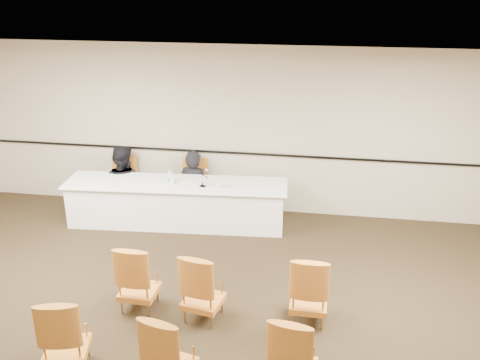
# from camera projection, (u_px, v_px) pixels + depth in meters

# --- Properties ---
(floor) EXTENTS (10.00, 10.00, 0.00)m
(floor) POSITION_uv_depth(u_px,v_px,m) (197.00, 348.00, 6.29)
(floor) COLOR black
(floor) RESTS_ON ground
(ceiling) EXTENTS (10.00, 10.00, 0.00)m
(ceiling) POSITION_uv_depth(u_px,v_px,m) (188.00, 98.00, 5.19)
(ceiling) COLOR white
(ceiling) RESTS_ON ground
(wall_back) EXTENTS (10.00, 0.04, 3.00)m
(wall_back) POSITION_uv_depth(u_px,v_px,m) (248.00, 131.00, 9.41)
(wall_back) COLOR beige
(wall_back) RESTS_ON ground
(wall_rail) EXTENTS (9.80, 0.04, 0.03)m
(wall_rail) POSITION_uv_depth(u_px,v_px,m) (247.00, 153.00, 9.52)
(wall_rail) COLOR black
(wall_rail) RESTS_ON wall_back
(panel_table) EXTENTS (3.85, 1.14, 0.76)m
(panel_table) POSITION_uv_depth(u_px,v_px,m) (177.00, 203.00, 9.26)
(panel_table) COLOR white
(panel_table) RESTS_ON ground
(panelist_main) EXTENTS (0.66, 0.49, 1.64)m
(panelist_main) POSITION_uv_depth(u_px,v_px,m) (194.00, 193.00, 9.77)
(panelist_main) COLOR black
(panelist_main) RESTS_ON ground
(panelist_main_chair) EXTENTS (0.53, 0.53, 0.95)m
(panelist_main_chair) POSITION_uv_depth(u_px,v_px,m) (194.00, 187.00, 9.73)
(panelist_main_chair) COLOR orange
(panelist_main_chair) RESTS_ON ground
(panelist_second) EXTENTS (0.86, 0.70, 1.67)m
(panelist_second) POSITION_uv_depth(u_px,v_px,m) (123.00, 188.00, 9.87)
(panelist_second) COLOR black
(panelist_second) RESTS_ON ground
(panelist_second_chair) EXTENTS (0.53, 0.53, 0.95)m
(panelist_second_chair) POSITION_uv_depth(u_px,v_px,m) (123.00, 184.00, 9.84)
(panelist_second_chair) COLOR orange
(panelist_second_chair) RESTS_ON ground
(papers) EXTENTS (0.33, 0.26, 0.00)m
(papers) POSITION_uv_depth(u_px,v_px,m) (204.00, 185.00, 9.02)
(papers) COLOR white
(papers) RESTS_ON panel_table
(microphone) EXTENTS (0.15, 0.22, 0.28)m
(microphone) POSITION_uv_depth(u_px,v_px,m) (202.00, 179.00, 8.91)
(microphone) COLOR black
(microphone) RESTS_ON panel_table
(water_bottle) EXTENTS (0.09, 0.09, 0.25)m
(water_bottle) POSITION_uv_depth(u_px,v_px,m) (170.00, 176.00, 9.06)
(water_bottle) COLOR #18847D
(water_bottle) RESTS_ON panel_table
(drinking_glass) EXTENTS (0.07, 0.07, 0.10)m
(drinking_glass) POSITION_uv_depth(u_px,v_px,m) (172.00, 182.00, 9.03)
(drinking_glass) COLOR white
(drinking_glass) RESTS_ON panel_table
(coffee_cup) EXTENTS (0.09, 0.09, 0.13)m
(coffee_cup) POSITION_uv_depth(u_px,v_px,m) (219.00, 184.00, 8.88)
(coffee_cup) COLOR silver
(coffee_cup) RESTS_ON panel_table
(aud_chair_front_left) EXTENTS (0.51, 0.51, 0.95)m
(aud_chair_front_left) POSITION_uv_depth(u_px,v_px,m) (138.00, 276.00, 6.88)
(aud_chair_front_left) COLOR orange
(aud_chair_front_left) RESTS_ON ground
(aud_chair_front_mid) EXTENTS (0.58, 0.58, 0.95)m
(aud_chair_front_mid) POSITION_uv_depth(u_px,v_px,m) (203.00, 286.00, 6.68)
(aud_chair_front_mid) COLOR orange
(aud_chair_front_mid) RESTS_ON ground
(aud_chair_front_right) EXTENTS (0.51, 0.51, 0.95)m
(aud_chair_front_right) POSITION_uv_depth(u_px,v_px,m) (309.00, 288.00, 6.63)
(aud_chair_front_right) COLOR orange
(aud_chair_front_right) RESTS_ON ground
(aud_chair_back_left) EXTENTS (0.60, 0.60, 0.95)m
(aud_chair_back_left) POSITION_uv_depth(u_px,v_px,m) (65.00, 332.00, 5.83)
(aud_chair_back_left) COLOR orange
(aud_chair_back_left) RESTS_ON ground
(aud_chair_back_mid) EXTENTS (0.61, 0.61, 0.95)m
(aud_chair_back_mid) POSITION_uv_depth(u_px,v_px,m) (170.00, 350.00, 5.55)
(aud_chair_back_mid) COLOR orange
(aud_chair_back_mid) RESTS_ON ground
(aud_chair_back_right) EXTENTS (0.58, 0.58, 0.95)m
(aud_chair_back_right) POSITION_uv_depth(u_px,v_px,m) (293.00, 352.00, 5.53)
(aud_chair_back_right) COLOR orange
(aud_chair_back_right) RESTS_ON ground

